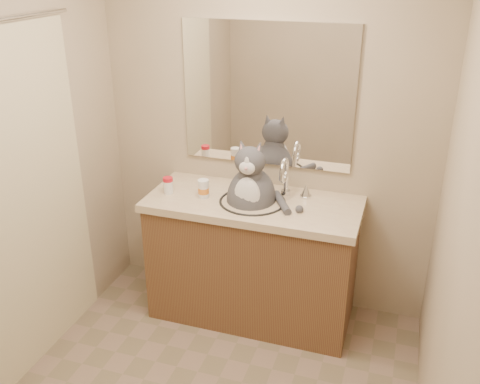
# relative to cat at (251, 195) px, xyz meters

# --- Properties ---
(room) EXTENTS (2.22, 2.52, 2.42)m
(room) POSITION_rel_cat_xyz_m (0.01, -0.96, 0.31)
(room) COLOR #88705E
(room) RESTS_ON ground
(vanity) EXTENTS (1.34, 0.59, 1.12)m
(vanity) POSITION_rel_cat_xyz_m (0.01, 0.00, -0.44)
(vanity) COLOR brown
(vanity) RESTS_ON ground
(mirror) EXTENTS (1.10, 0.02, 0.90)m
(mirror) POSITION_rel_cat_xyz_m (0.01, 0.28, 0.56)
(mirror) COLOR white
(mirror) RESTS_ON room
(shower_curtain) EXTENTS (0.02, 1.30, 1.93)m
(shower_curtain) POSITION_rel_cat_xyz_m (-1.04, -0.86, 0.14)
(shower_curtain) COLOR beige
(shower_curtain) RESTS_ON ground
(cat) EXTENTS (0.46, 0.36, 0.61)m
(cat) POSITION_rel_cat_xyz_m (0.00, 0.00, 0.00)
(cat) COLOR #48474C
(cat) RESTS_ON vanity
(pill_bottle_redcap) EXTENTS (0.07, 0.07, 0.11)m
(pill_bottle_redcap) POSITION_rel_cat_xyz_m (-0.54, -0.06, 0.02)
(pill_bottle_redcap) COLOR white
(pill_bottle_redcap) RESTS_ON vanity
(pill_bottle_orange) EXTENTS (0.09, 0.09, 0.12)m
(pill_bottle_orange) POSITION_rel_cat_xyz_m (-0.30, -0.05, 0.02)
(pill_bottle_orange) COLOR white
(pill_bottle_orange) RESTS_ON vanity
(grey_canister) EXTENTS (0.04, 0.04, 0.06)m
(grey_canister) POSITION_rel_cat_xyz_m (-0.34, 0.07, -0.01)
(grey_canister) COLOR gray
(grey_canister) RESTS_ON vanity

